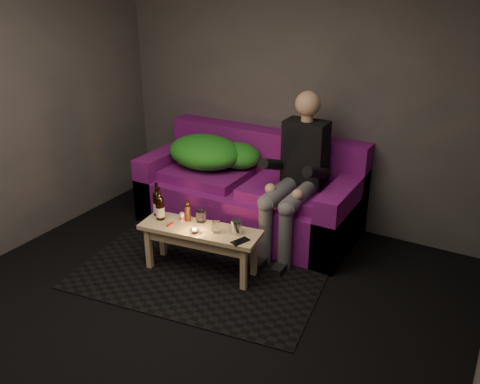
{
  "coord_description": "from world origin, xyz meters",
  "views": [
    {
      "loc": [
        1.94,
        -2.33,
        2.41
      ],
      "look_at": [
        -0.21,
        1.44,
        0.52
      ],
      "focal_mm": 38.0,
      "sensor_mm": 36.0,
      "label": 1
    }
  ],
  "objects_px": {
    "person": "(297,171)",
    "beer_bottle_b": "(160,208)",
    "coffee_table": "(200,236)",
    "steel_cup": "(236,227)",
    "sofa": "(251,194)",
    "beer_bottle_a": "(157,203)"
  },
  "relations": [
    {
      "from": "person",
      "to": "beer_bottle_a",
      "type": "height_order",
      "value": "person"
    },
    {
      "from": "sofa",
      "to": "coffee_table",
      "type": "xyz_separation_m",
      "value": [
        0.06,
        -1.02,
        0.01
      ]
    },
    {
      "from": "coffee_table",
      "to": "beer_bottle_b",
      "type": "relative_size",
      "value": 3.58
    },
    {
      "from": "beer_bottle_b",
      "to": "steel_cup",
      "type": "xyz_separation_m",
      "value": [
        0.71,
        0.09,
        -0.05
      ]
    },
    {
      "from": "person",
      "to": "beer_bottle_a",
      "type": "relative_size",
      "value": 4.74
    },
    {
      "from": "sofa",
      "to": "steel_cup",
      "type": "relative_size",
      "value": 17.6
    },
    {
      "from": "steel_cup",
      "to": "beer_bottle_a",
      "type": "bearing_deg",
      "value": -177.2
    },
    {
      "from": "beer_bottle_b",
      "to": "coffee_table",
      "type": "bearing_deg",
      "value": 4.4
    },
    {
      "from": "sofa",
      "to": "coffee_table",
      "type": "height_order",
      "value": "sofa"
    },
    {
      "from": "beer_bottle_b",
      "to": "person",
      "type": "bearing_deg",
      "value": 44.38
    },
    {
      "from": "person",
      "to": "beer_bottle_b",
      "type": "bearing_deg",
      "value": -135.62
    },
    {
      "from": "sofa",
      "to": "beer_bottle_b",
      "type": "distance_m",
      "value": 1.12
    },
    {
      "from": "sofa",
      "to": "steel_cup",
      "type": "xyz_separation_m",
      "value": [
        0.38,
        -0.95,
        0.15
      ]
    },
    {
      "from": "steel_cup",
      "to": "coffee_table",
      "type": "bearing_deg",
      "value": -168.51
    },
    {
      "from": "person",
      "to": "steel_cup",
      "type": "xyz_separation_m",
      "value": [
        -0.18,
        -0.78,
        -0.26
      ]
    },
    {
      "from": "sofa",
      "to": "beer_bottle_a",
      "type": "relative_size",
      "value": 7.09
    },
    {
      "from": "person",
      "to": "beer_bottle_a",
      "type": "bearing_deg",
      "value": -139.75
    },
    {
      "from": "coffee_table",
      "to": "steel_cup",
      "type": "distance_m",
      "value": 0.35
    },
    {
      "from": "coffee_table",
      "to": "person",
      "type": "bearing_deg",
      "value": 59.31
    },
    {
      "from": "beer_bottle_a",
      "to": "beer_bottle_b",
      "type": "distance_m",
      "value": 0.09
    },
    {
      "from": "person",
      "to": "steel_cup",
      "type": "relative_size",
      "value": 11.75
    },
    {
      "from": "person",
      "to": "beer_bottle_b",
      "type": "height_order",
      "value": "person"
    }
  ]
}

